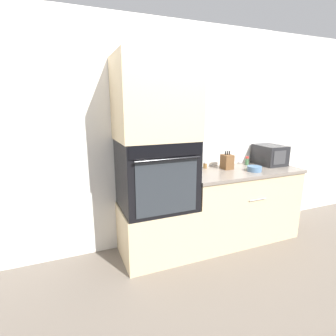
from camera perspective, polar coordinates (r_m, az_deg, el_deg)
ground_plane at (r=2.98m, az=7.10°, el=-19.45°), size 12.00×12.00×0.00m
wall_back at (r=3.08m, az=2.05°, el=6.71°), size 8.00×0.05×2.50m
oven_cabinet_base at (r=2.94m, az=-2.44°, el=-13.56°), size 0.77×0.60×0.56m
wall_oven at (r=2.70m, az=-2.55°, el=-1.42°), size 0.74×0.64×0.72m
oven_cabinet_upper at (r=2.61m, az=-2.76°, el=14.84°), size 0.77×0.60×0.80m
counter_unit at (r=3.35m, az=15.24°, el=-7.55°), size 1.40×0.63×0.87m
microwave at (r=3.60m, az=21.26°, el=2.69°), size 0.30×0.37×0.25m
knife_block at (r=3.21m, az=12.73°, el=1.36°), size 0.11×0.13×0.22m
bowl at (r=3.19m, az=18.29°, el=-0.14°), size 0.17×0.17×0.06m
condiment_jar_near at (r=3.20m, az=8.09°, el=0.64°), size 0.05×0.05×0.08m
condiment_jar_mid at (r=3.49m, az=16.81°, el=1.51°), size 0.05×0.05×0.11m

